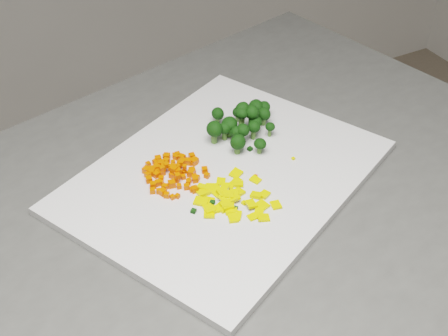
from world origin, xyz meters
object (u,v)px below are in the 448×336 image
carrot_pile (174,169)px  pepper_pile (238,195)px  broccoli_pile (245,117)px  cutting_board (224,176)px

carrot_pile → pepper_pile: 0.11m
pepper_pile → broccoli_pile: broccoli_pile is taller
carrot_pile → broccoli_pile: (0.15, 0.05, 0.01)m
carrot_pile → broccoli_pile: size_ratio=0.83×
carrot_pile → pepper_pile: bearing=-55.9°
cutting_board → pepper_pile: bearing=-99.0°
cutting_board → broccoli_pile: size_ratio=3.75×
broccoli_pile → pepper_pile: bearing=-122.7°
carrot_pile → broccoli_pile: broccoli_pile is taller
pepper_pile → broccoli_pile: size_ratio=0.97×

